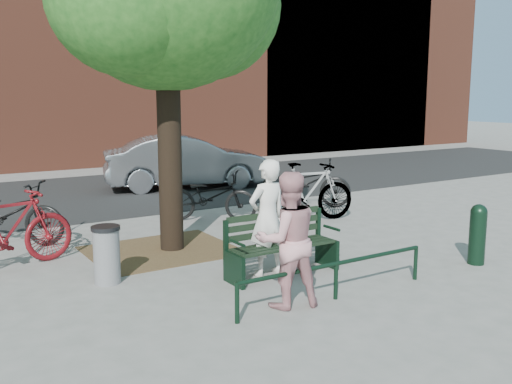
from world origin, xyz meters
TOP-DOWN VIEW (x-y plane):
  - ground at (0.00, 0.00)m, footprint 90.00×90.00m
  - dirt_pit at (-1.00, 2.20)m, footprint 2.40×2.00m
  - road at (0.00, 8.50)m, footprint 40.00×7.00m
  - park_bench at (-0.00, 0.08)m, footprint 1.74×0.54m
  - guard_railing at (0.00, -1.20)m, footprint 3.06×0.06m
  - person_left at (-0.18, 0.15)m, footprint 0.65×0.44m
  - person_right at (-0.68, -1.05)m, footprint 0.96×0.83m
  - bollard at (2.91, -1.18)m, footprint 0.26×0.26m
  - litter_bin at (-2.32, 1.04)m, footprint 0.41×0.41m
  - bicycle_a at (-3.15, 4.10)m, footprint 2.17×1.91m
  - bicycle_b at (-3.36, 2.49)m, footprint 2.12×1.01m
  - bicycle_c at (0.83, 3.86)m, footprint 2.00×1.83m
  - bicycle_d at (2.54, 2.70)m, footprint 2.18×1.00m
  - bicycle_e at (3.50, 4.06)m, footprint 2.14×1.99m
  - parked_car at (2.30, 8.05)m, footprint 4.88×2.77m

SIDE VIEW (x-z plane):
  - ground at x=0.00m, z-range 0.00..0.00m
  - road at x=0.00m, z-range 0.00..0.01m
  - dirt_pit at x=-1.00m, z-range 0.00..0.02m
  - guard_railing at x=0.00m, z-range 0.15..0.66m
  - litter_bin at x=-2.32m, z-range 0.01..0.84m
  - park_bench at x=0.00m, z-range -0.01..0.97m
  - bollard at x=2.91m, z-range 0.03..1.00m
  - bicycle_c at x=0.83m, z-range 0.00..1.06m
  - bicycle_a at x=-3.15m, z-range 0.00..1.13m
  - bicycle_e at x=3.50m, z-range 0.00..1.14m
  - bicycle_b at x=-3.36m, z-range 0.00..1.23m
  - bicycle_d at x=2.54m, z-range 0.00..1.26m
  - parked_car at x=2.30m, z-range 0.00..1.52m
  - person_right at x=-0.68m, z-range 0.00..1.72m
  - person_left at x=-0.18m, z-range 0.00..1.73m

